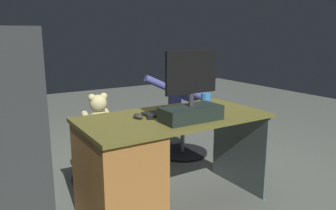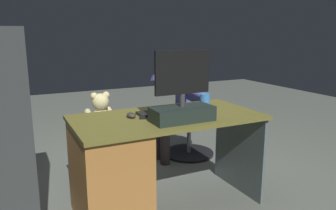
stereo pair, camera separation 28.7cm
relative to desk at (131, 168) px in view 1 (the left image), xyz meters
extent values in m
plane|color=#5D635A|center=(-0.35, -0.34, -0.39)|extent=(10.00, 10.00, 0.00)
cube|color=brown|center=(-0.35, 0.00, 0.32)|extent=(1.37, 0.70, 0.03)
cube|color=#9C652F|center=(0.10, 0.00, -0.04)|extent=(0.44, 0.64, 0.69)
cube|color=#495657|center=(-1.02, 0.00, -0.04)|extent=(0.02, 0.63, 0.69)
cube|color=black|center=(-0.38, 0.18, 0.38)|extent=(0.43, 0.20, 0.10)
cylinder|color=#333338|center=(-0.38, 0.18, 0.48)|extent=(0.04, 0.04, 0.09)
cube|color=black|center=(-0.38, 0.18, 0.67)|extent=(0.40, 0.02, 0.29)
cube|color=black|center=(-0.38, 0.16, 0.67)|extent=(0.37, 0.00, 0.26)
cube|color=black|center=(-0.37, -0.08, 0.34)|extent=(0.42, 0.14, 0.02)
ellipsoid|color=#302C26|center=(-0.10, -0.07, 0.35)|extent=(0.06, 0.10, 0.04)
cylinder|color=#3372BF|center=(-0.78, -0.16, 0.38)|extent=(0.08, 0.08, 0.10)
cube|color=black|center=(-0.18, -0.05, 0.34)|extent=(0.11, 0.15, 0.02)
cylinder|color=black|center=(-0.06, -0.76, -0.37)|extent=(0.53, 0.53, 0.03)
cylinder|color=gray|center=(-0.06, -0.76, -0.18)|extent=(0.04, 0.04, 0.35)
cylinder|color=#314094|center=(-0.06, -0.76, 0.02)|extent=(0.42, 0.42, 0.06)
ellipsoid|color=#C8BC7E|center=(-0.06, -0.76, 0.15)|extent=(0.19, 0.16, 0.20)
sphere|color=#C8BC7E|center=(-0.06, -0.76, 0.32)|extent=(0.15, 0.15, 0.15)
sphere|color=beige|center=(-0.06, -0.82, 0.31)|extent=(0.06, 0.06, 0.06)
sphere|color=#C8BC7E|center=(-0.11, -0.76, 0.38)|extent=(0.06, 0.06, 0.06)
sphere|color=#C8BC7E|center=(0.00, -0.76, 0.38)|extent=(0.06, 0.06, 0.06)
cylinder|color=#C8BC7E|center=(-0.15, -0.79, 0.20)|extent=(0.06, 0.15, 0.10)
cylinder|color=#C8BC7E|center=(0.04, -0.79, 0.20)|extent=(0.06, 0.15, 0.10)
cylinder|color=#C8BC7E|center=(-0.11, -0.87, 0.09)|extent=(0.07, 0.12, 0.07)
cylinder|color=#C8BC7E|center=(0.00, -0.87, 0.09)|extent=(0.07, 0.12, 0.07)
cylinder|color=black|center=(-1.05, -0.89, -0.37)|extent=(0.54, 0.54, 0.03)
cylinder|color=gray|center=(-1.05, -0.89, -0.18)|extent=(0.04, 0.04, 0.35)
cylinder|color=#2B5C6F|center=(-1.05, -0.89, 0.02)|extent=(0.40, 0.40, 0.06)
cube|color=#404481|center=(-1.05, -0.89, 0.30)|extent=(0.24, 0.34, 0.49)
sphere|color=tan|center=(-1.05, -0.89, 0.63)|extent=(0.19, 0.19, 0.19)
sphere|color=#56272C|center=(-1.05, -0.89, 0.65)|extent=(0.17, 0.17, 0.17)
cylinder|color=#404481|center=(-0.94, -0.67, 0.37)|extent=(0.39, 0.13, 0.23)
cylinder|color=#404481|center=(-0.88, -1.07, 0.37)|extent=(0.39, 0.13, 0.23)
cylinder|color=#3B3033|center=(-0.88, -0.78, 0.07)|extent=(0.38, 0.16, 0.11)
cylinder|color=#3B3033|center=(-0.69, -0.75, -0.17)|extent=(0.10, 0.10, 0.44)
cylinder|color=#3B3033|center=(-0.85, -0.95, 0.07)|extent=(0.38, 0.16, 0.11)
cylinder|color=#3B3033|center=(-0.67, -0.93, -0.17)|extent=(0.10, 0.10, 0.44)
cube|color=#2F3231|center=(0.79, 0.07, 0.29)|extent=(0.44, 0.36, 1.35)
camera|label=1|loc=(0.93, 1.98, 0.93)|focal=35.61mm
camera|label=2|loc=(0.68, 2.12, 0.93)|focal=35.61mm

